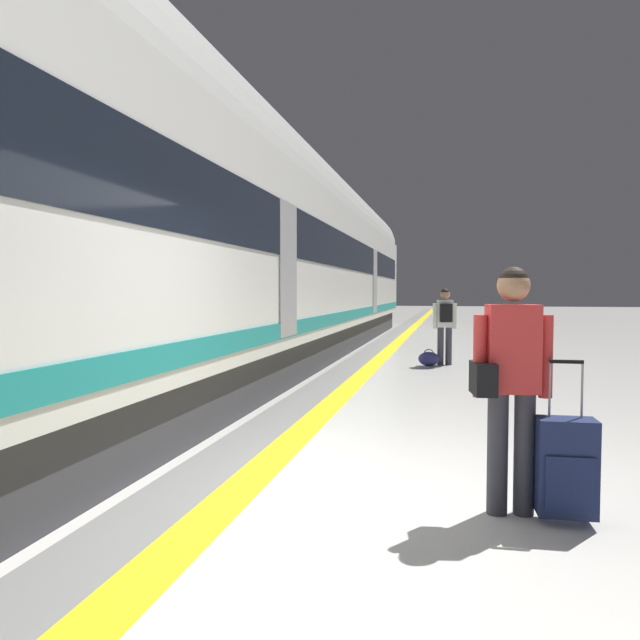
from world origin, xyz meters
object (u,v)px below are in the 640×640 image
(high_speed_train, at_px, (281,251))
(duffel_bag_near, at_px, (429,359))
(rolling_suitcase_foreground, at_px, (566,467))
(traveller_foreground, at_px, (510,372))
(passenger_near, at_px, (445,320))

(high_speed_train, distance_m, duffel_bag_near, 4.17)
(rolling_suitcase_foreground, bearing_deg, high_speed_train, 117.61)
(traveller_foreground, distance_m, rolling_suitcase_foreground, 0.73)
(high_speed_train, bearing_deg, traveller_foreground, -64.04)
(traveller_foreground, bearing_deg, passenger_near, 93.69)
(rolling_suitcase_foreground, relative_size, passenger_near, 0.68)
(passenger_near, bearing_deg, high_speed_train, 175.68)
(high_speed_train, relative_size, duffel_bag_near, 67.25)
(traveller_foreground, xyz_separation_m, rolling_suitcase_foreground, (0.37, -0.09, -0.62))
(duffel_bag_near, bearing_deg, traveller_foreground, -83.97)
(high_speed_train, relative_size, traveller_foreground, 16.93)
(traveller_foreground, height_order, passenger_near, traveller_foreground)
(high_speed_train, distance_m, rolling_suitcase_foreground, 10.23)
(traveller_foreground, xyz_separation_m, passenger_near, (-0.55, 8.50, -0.04))
(high_speed_train, bearing_deg, rolling_suitcase_foreground, -62.39)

